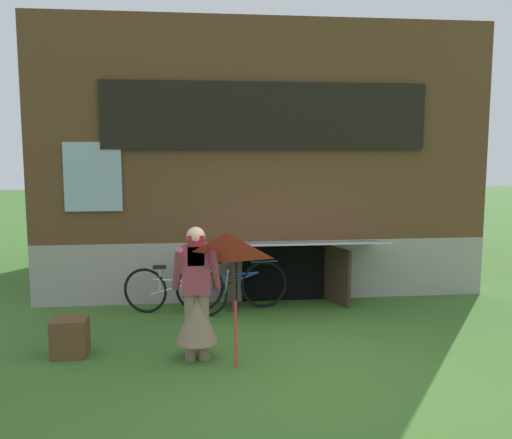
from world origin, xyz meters
The scene contains 7 objects.
ground_plane centered at (0.00, 0.00, 0.00)m, with size 60.00×60.00×0.00m, color #3D6B28.
log_house centered at (0.00, 5.25, 2.34)m, with size 7.70×5.62×4.68m.
person centered at (-1.18, 0.47, 0.69)m, with size 0.61×0.52×1.64m.
kite centered at (-0.85, -0.08, 1.27)m, with size 0.87×0.95×1.52m.
bicycle_blue centered at (-0.61, 2.54, 0.40)m, with size 1.80×0.25×0.82m.
bicycle_silver centered at (-1.51, 2.37, 0.37)m, with size 1.62×0.54×0.77m.
wooden_crate centered at (-2.75, 0.77, 0.24)m, with size 0.43×0.36×0.48m, color brown.
Camera 1 is at (-1.21, -6.06, 2.56)m, focal length 38.73 mm.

